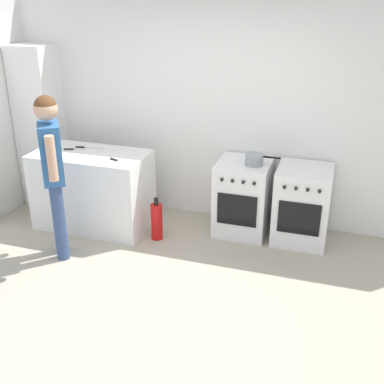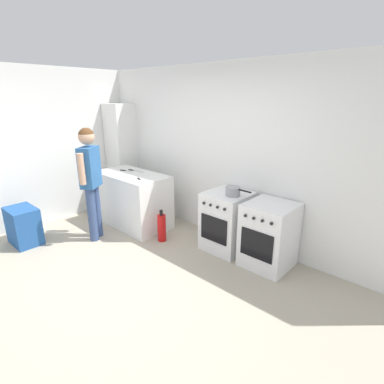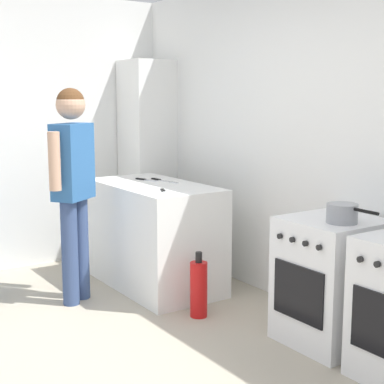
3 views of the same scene
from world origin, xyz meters
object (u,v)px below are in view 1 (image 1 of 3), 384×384
knife_paring (116,160)px  larder_cabinet (41,126)px  pot (254,159)px  knife_utility (74,149)px  oven_left (243,197)px  knife_bread (89,148)px  oven_right (302,205)px  person (52,163)px  fire_extinguisher (157,221)px

knife_paring → larder_cabinet: bearing=155.3°
pot → knife_paring: (-1.43, -0.46, -0.01)m
pot → knife_utility: (-2.05, -0.27, -0.01)m
pot → knife_paring: 1.50m
oven_left → knife_bread: bearing=-173.1°
oven_right → person: 2.68m
knife_paring → larder_cabinet: (-1.34, 0.62, 0.09)m
knife_paring → larder_cabinet: size_ratio=0.10×
knife_bread → knife_paring: size_ratio=1.72×
larder_cabinet → fire_extinguisher: bearing=-18.0°
pot → larder_cabinet: size_ratio=0.19×
oven_left → knife_bread: knife_bread is taller
knife_utility → person: person is taller
oven_right → knife_paring: 2.10m
person → oven_left: bearing=33.1°
knife_paring → person: 0.72m
knife_utility → person: 0.83m
knife_bread → knife_utility: bearing=-141.6°
oven_right → larder_cabinet: 3.37m
oven_right → larder_cabinet: (-3.32, 0.10, 0.57)m
person → larder_cabinet: bearing=128.1°
pot → knife_bread: size_ratio=1.08×
knife_bread → knife_paring: 0.57m
oven_right → knife_bread: 2.52m
knife_utility → knife_bread: bearing=38.4°
oven_right → knife_utility: size_ratio=3.44×
oven_right → pot: 0.73m
knife_paring → larder_cabinet: larder_cabinet is taller
oven_left → oven_right: same height
oven_right → knife_paring: knife_paring is taller
fire_extinguisher → larder_cabinet: (-1.78, 0.58, 0.78)m
oven_right → person: (-2.37, -1.11, 0.61)m
knife_bread → person: 0.90m
knife_bread → larder_cabinet: larder_cabinet is taller
oven_left → knife_utility: knife_utility is taller
person → larder_cabinet: larder_cabinet is taller
oven_right → knife_utility: 2.66m
pot → knife_bread: 1.93m
oven_right → fire_extinguisher: (-1.54, -0.48, -0.21)m
oven_left → pot: size_ratio=2.25×
oven_right → knife_utility: knife_utility is taller
oven_right → person: person is taller
pot → knife_bread: (-1.92, -0.16, -0.01)m
knife_paring → oven_right: bearing=14.7°
oven_left → oven_right: bearing=0.0°
oven_left → knife_bread: 1.87m
larder_cabinet → knife_bread: bearing=-20.6°
knife_bread → larder_cabinet: (-0.85, 0.32, 0.10)m
oven_left → knife_paring: knife_paring is taller
knife_utility → person: bearing=-73.5°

